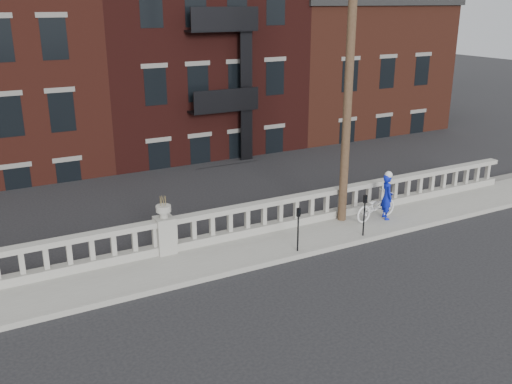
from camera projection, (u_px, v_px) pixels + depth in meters
ground at (223, 318)px, 13.69m from camera, size 120.00×120.00×0.00m
sidewalk at (177, 267)px, 16.16m from camera, size 32.00×2.20×0.15m
balustrade at (165, 237)px, 16.77m from camera, size 28.00×0.34×1.03m
planter_pedestal at (165, 231)px, 16.71m from camera, size 0.55×0.55×1.76m
lower_level at (56, 86)px, 32.29m from camera, size 80.00×44.00×20.80m
utility_pole at (349, 68)px, 17.83m from camera, size 1.60×0.28×10.00m
parking_meter_c at (298, 225)px, 16.74m from camera, size 0.10×0.09×1.36m
parking_meter_d at (364, 211)px, 17.86m from camera, size 0.10×0.09×1.36m
bicycle at (376, 206)px, 19.35m from camera, size 1.84×0.83×0.93m
cyclist at (387, 197)px, 19.31m from camera, size 0.55×0.67×1.57m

